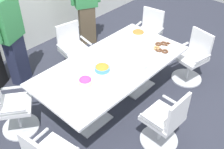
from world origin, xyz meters
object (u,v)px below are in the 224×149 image
(office_chair_4, at_px, (192,59))
(donut_platter, at_px, (164,47))
(office_chair_0, at_px, (74,52))
(conference_table, at_px, (112,71))
(office_chair_1, at_px, (12,109))
(snack_bowl_pretzels, at_px, (138,33))
(office_chair_5, at_px, (148,35))
(snack_bowl_candy_mix, at_px, (85,81))
(plate_stack, at_px, (140,65))
(person_standing_2, at_px, (86,3))
(office_chair_3, at_px, (165,123))
(snack_bowl_chips_orange, at_px, (102,68))
(person_standing_1, at_px, (11,33))

(office_chair_4, relative_size, donut_platter, 2.62)
(office_chair_0, bearing_deg, conference_table, 92.60)
(conference_table, distance_m, office_chair_1, 1.55)
(office_chair_0, relative_size, snack_bowl_pretzels, 4.01)
(office_chair_5, bearing_deg, snack_bowl_candy_mix, 94.24)
(snack_bowl_pretzels, height_order, donut_platter, snack_bowl_pretzels)
(office_chair_0, relative_size, office_chair_4, 1.00)
(office_chair_1, relative_size, office_chair_4, 1.00)
(plate_stack, bearing_deg, person_standing_2, 68.58)
(conference_table, xyz_separation_m, office_chair_1, (-1.39, 0.64, -0.22))
(conference_table, xyz_separation_m, office_chair_3, (-0.15, -1.10, -0.22))
(office_chair_0, distance_m, office_chair_3, 2.22)
(person_standing_2, bearing_deg, office_chair_4, 127.80)
(office_chair_1, xyz_separation_m, office_chair_4, (2.80, -1.25, 0.00))
(person_standing_2, xyz_separation_m, snack_bowl_chips_orange, (-1.23, -1.66, -0.11))
(snack_bowl_pretzels, relative_size, donut_platter, 0.65)
(office_chair_0, distance_m, donut_platter, 1.64)
(person_standing_1, bearing_deg, snack_bowl_pretzels, 118.14)
(office_chair_0, xyz_separation_m, snack_bowl_pretzels, (0.78, -0.85, 0.39))
(conference_table, relative_size, snack_bowl_candy_mix, 12.70)
(conference_table, xyz_separation_m, office_chair_5, (1.55, 0.45, -0.22))
(snack_bowl_chips_orange, distance_m, snack_bowl_pretzels, 1.17)
(office_chair_5, distance_m, snack_bowl_chips_orange, 1.86)
(office_chair_3, height_order, snack_bowl_pretzels, office_chair_3)
(snack_bowl_candy_mix, bearing_deg, plate_stack, -19.93)
(snack_bowl_pretzels, bearing_deg, snack_bowl_candy_mix, -168.91)
(person_standing_1, bearing_deg, office_chair_4, 110.95)
(snack_bowl_candy_mix, bearing_deg, conference_table, 5.08)
(plate_stack, bearing_deg, office_chair_4, -12.68)
(snack_bowl_candy_mix, bearing_deg, snack_bowl_chips_orange, 8.01)
(snack_bowl_candy_mix, xyz_separation_m, donut_platter, (1.47, -0.27, -0.03))
(person_standing_2, relative_size, plate_stack, 8.45)
(office_chair_4, distance_m, snack_bowl_candy_mix, 2.11)
(office_chair_0, bearing_deg, office_chair_4, 136.75)
(office_chair_0, height_order, plate_stack, office_chair_0)
(conference_table, relative_size, office_chair_5, 2.64)
(snack_bowl_pretzels, bearing_deg, plate_stack, -139.38)
(office_chair_1, height_order, office_chair_5, same)
(office_chair_3, distance_m, person_standing_1, 2.77)
(office_chair_5, xyz_separation_m, snack_bowl_candy_mix, (-2.14, -0.50, 0.40))
(donut_platter, bearing_deg, snack_bowl_pretzels, 84.55)
(office_chair_4, bearing_deg, person_standing_2, 20.71)
(person_standing_1, distance_m, plate_stack, 2.14)
(office_chair_4, distance_m, person_standing_1, 3.08)
(office_chair_1, bearing_deg, office_chair_5, 123.10)
(conference_table, height_order, office_chair_5, office_chair_5)
(office_chair_3, xyz_separation_m, person_standing_1, (-0.56, 2.66, 0.56))
(office_chair_0, xyz_separation_m, person_standing_1, (-0.86, 0.46, 0.56))
(office_chair_3, xyz_separation_m, snack_bowl_chips_orange, (-0.06, 1.10, 0.39))
(person_standing_2, relative_size, donut_platter, 4.98)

